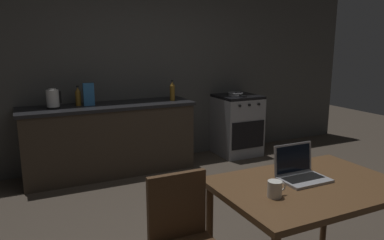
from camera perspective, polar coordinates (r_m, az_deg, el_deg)
ground_plane at (r=3.38m, az=7.16°, el=-17.63°), size 12.00×12.00×0.00m
back_wall at (r=5.28m, az=-4.32°, el=8.97°), size 6.40×0.10×2.78m
kitchen_counter at (r=4.82m, az=-12.66°, el=-2.88°), size 2.16×0.64×0.90m
stove_oven at (r=5.55m, az=6.99°, el=-0.74°), size 0.60×0.62×0.90m
dining_table at (r=2.59m, az=17.61°, el=-10.97°), size 1.21×0.83×0.76m
chair at (r=2.31m, az=-1.24°, el=-17.88°), size 0.40×0.40×0.89m
laptop at (r=2.61m, az=16.53°, el=-7.84°), size 0.32×0.25×0.23m
electric_kettle at (r=4.62m, az=-20.82°, el=3.08°), size 0.17×0.15×0.24m
bottle at (r=4.92m, az=-3.08°, el=4.56°), size 0.07×0.07×0.28m
frying_pan at (r=5.42m, az=6.83°, el=4.05°), size 0.22×0.40×0.05m
coffee_mug at (r=2.28m, az=12.76°, el=-10.42°), size 0.13×0.09×0.10m
cereal_box at (r=4.68m, az=-15.76°, el=3.86°), size 0.13×0.05×0.28m
bottle_b at (r=4.73m, az=-17.29°, el=3.55°), size 0.07×0.07×0.25m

